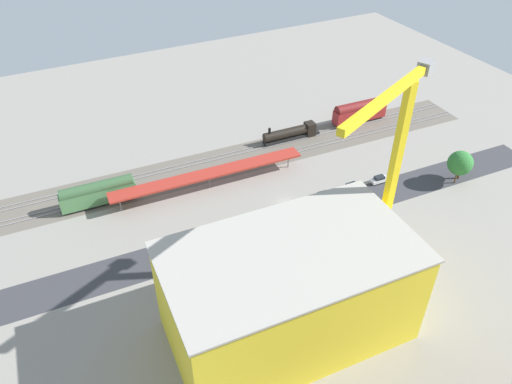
{
  "coord_description": "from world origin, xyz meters",
  "views": [
    {
      "loc": [
        45.18,
        75.12,
        70.11
      ],
      "look_at": [
        9.31,
        2.69,
        8.52
      ],
      "focal_mm": 34.55,
      "sensor_mm": 36.0,
      "label": 1
    }
  ],
  "objects_px": {
    "tower_crane": "(390,169)",
    "street_tree_2": "(305,219)",
    "box_truck_0": "(306,237)",
    "street_tree_3": "(294,219)",
    "freight_coach_far": "(98,193)",
    "parked_car_4": "(257,216)",
    "parked_car_2": "(323,196)",
    "parked_car_5": "(224,229)",
    "street_tree_1": "(460,163)",
    "parked_car_3": "(291,206)",
    "street_tree_0": "(463,161)",
    "platform_canopy_near": "(209,174)",
    "locomotive": "(292,133)",
    "construction_building": "(289,294)",
    "parked_car_0": "(379,180)",
    "parked_car_1": "(351,187)",
    "traffic_light": "(275,226)",
    "passenger_coach": "(360,111)"
  },
  "relations": [
    {
      "from": "passenger_coach",
      "to": "box_truck_0",
      "type": "distance_m",
      "value": 54.84
    },
    {
      "from": "parked_car_4",
      "to": "street_tree_3",
      "type": "xyz_separation_m",
      "value": [
        -4.23,
        8.81,
        4.43
      ]
    },
    {
      "from": "freight_coach_far",
      "to": "traffic_light",
      "type": "height_order",
      "value": "traffic_light"
    },
    {
      "from": "construction_building",
      "to": "traffic_light",
      "type": "height_order",
      "value": "construction_building"
    },
    {
      "from": "platform_canopy_near",
      "to": "tower_crane",
      "type": "height_order",
      "value": "tower_crane"
    },
    {
      "from": "platform_canopy_near",
      "to": "parked_car_5",
      "type": "distance_m",
      "value": 16.73
    },
    {
      "from": "freight_coach_far",
      "to": "parked_car_4",
      "type": "distance_m",
      "value": 36.06
    },
    {
      "from": "parked_car_0",
      "to": "street_tree_2",
      "type": "bearing_deg",
      "value": 17.53
    },
    {
      "from": "parked_car_4",
      "to": "passenger_coach",
      "type": "bearing_deg",
      "value": -150.52
    },
    {
      "from": "platform_canopy_near",
      "to": "parked_car_3",
      "type": "relative_size",
      "value": 10.76
    },
    {
      "from": "platform_canopy_near",
      "to": "box_truck_0",
      "type": "height_order",
      "value": "platform_canopy_near"
    },
    {
      "from": "locomotive",
      "to": "street_tree_0",
      "type": "height_order",
      "value": "street_tree_0"
    },
    {
      "from": "freight_coach_far",
      "to": "parked_car_3",
      "type": "distance_m",
      "value": 43.33
    },
    {
      "from": "street_tree_0",
      "to": "street_tree_2",
      "type": "height_order",
      "value": "street_tree_0"
    },
    {
      "from": "street_tree_1",
      "to": "street_tree_3",
      "type": "xyz_separation_m",
      "value": [
        44.5,
        -0.38,
        -0.59
      ]
    },
    {
      "from": "parked_car_0",
      "to": "street_tree_0",
      "type": "relative_size",
      "value": 0.61
    },
    {
      "from": "locomotive",
      "to": "tower_crane",
      "type": "relative_size",
      "value": 0.41
    },
    {
      "from": "box_truck_0",
      "to": "street_tree_3",
      "type": "xyz_separation_m",
      "value": [
        1.51,
        -2.61,
        3.54
      ]
    },
    {
      "from": "passenger_coach",
      "to": "parked_car_4",
      "type": "bearing_deg",
      "value": 29.48
    },
    {
      "from": "street_tree_1",
      "to": "street_tree_3",
      "type": "height_order",
      "value": "street_tree_1"
    },
    {
      "from": "tower_crane",
      "to": "parked_car_0",
      "type": "bearing_deg",
      "value": -130.83
    },
    {
      "from": "parked_car_2",
      "to": "parked_car_4",
      "type": "height_order",
      "value": "parked_car_2"
    },
    {
      "from": "freight_coach_far",
      "to": "parked_car_3",
      "type": "xyz_separation_m",
      "value": [
        -37.96,
        20.74,
        -2.43
      ]
    },
    {
      "from": "passenger_coach",
      "to": "parked_car_4",
      "type": "height_order",
      "value": "passenger_coach"
    },
    {
      "from": "parked_car_3",
      "to": "tower_crane",
      "type": "xyz_separation_m",
      "value": [
        -4.6,
        23.24,
        23.06
      ]
    },
    {
      "from": "parked_car_4",
      "to": "box_truck_0",
      "type": "distance_m",
      "value": 12.82
    },
    {
      "from": "parked_car_3",
      "to": "tower_crane",
      "type": "relative_size",
      "value": 0.11
    },
    {
      "from": "box_truck_0",
      "to": "street_tree_1",
      "type": "xyz_separation_m",
      "value": [
        -42.98,
        -2.23,
        4.12
      ]
    },
    {
      "from": "platform_canopy_near",
      "to": "parked_car_0",
      "type": "height_order",
      "value": "platform_canopy_near"
    },
    {
      "from": "freight_coach_far",
      "to": "street_tree_2",
      "type": "relative_size",
      "value": 2.51
    },
    {
      "from": "passenger_coach",
      "to": "parked_car_0",
      "type": "xyz_separation_m",
      "value": [
        13.37,
        26.86,
        -2.55
      ]
    },
    {
      "from": "box_truck_0",
      "to": "street_tree_2",
      "type": "distance_m",
      "value": 3.72
    },
    {
      "from": "street_tree_3",
      "to": "street_tree_0",
      "type": "bearing_deg",
      "value": -179.15
    },
    {
      "from": "parked_car_5",
      "to": "tower_crane",
      "type": "bearing_deg",
      "value": 132.8
    },
    {
      "from": "freight_coach_far",
      "to": "parked_car_3",
      "type": "relative_size",
      "value": 3.87
    },
    {
      "from": "parked_car_4",
      "to": "construction_building",
      "type": "xyz_separation_m",
      "value": [
        8.3,
        28.47,
        8.39
      ]
    },
    {
      "from": "parked_car_5",
      "to": "street_tree_1",
      "type": "distance_m",
      "value": 57.56
    },
    {
      "from": "parked_car_3",
      "to": "traffic_light",
      "type": "bearing_deg",
      "value": 44.73
    },
    {
      "from": "parked_car_5",
      "to": "construction_building",
      "type": "height_order",
      "value": "construction_building"
    },
    {
      "from": "passenger_coach",
      "to": "parked_car_5",
      "type": "relative_size",
      "value": 3.62
    },
    {
      "from": "freight_coach_far",
      "to": "parked_car_5",
      "type": "relative_size",
      "value": 3.73
    },
    {
      "from": "street_tree_2",
      "to": "box_truck_0",
      "type": "bearing_deg",
      "value": 70.11
    },
    {
      "from": "tower_crane",
      "to": "street_tree_2",
      "type": "bearing_deg",
      "value": -65.93
    },
    {
      "from": "locomotive",
      "to": "construction_building",
      "type": "relative_size",
      "value": 0.43
    },
    {
      "from": "platform_canopy_near",
      "to": "parked_car_2",
      "type": "xyz_separation_m",
      "value": [
        -21.72,
        15.84,
        -3.17
      ]
    },
    {
      "from": "parked_car_5",
      "to": "street_tree_3",
      "type": "relative_size",
      "value": 0.56
    },
    {
      "from": "street_tree_1",
      "to": "street_tree_0",
      "type": "bearing_deg",
      "value": -153.58
    },
    {
      "from": "parked_car_1",
      "to": "box_truck_0",
      "type": "xyz_separation_m",
      "value": [
        18.91,
        10.91,
        0.77
      ]
    },
    {
      "from": "parked_car_1",
      "to": "street_tree_3",
      "type": "bearing_deg",
      "value": 22.12
    },
    {
      "from": "parked_car_2",
      "to": "parked_car_4",
      "type": "bearing_deg",
      "value": -1.76
    }
  ]
}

